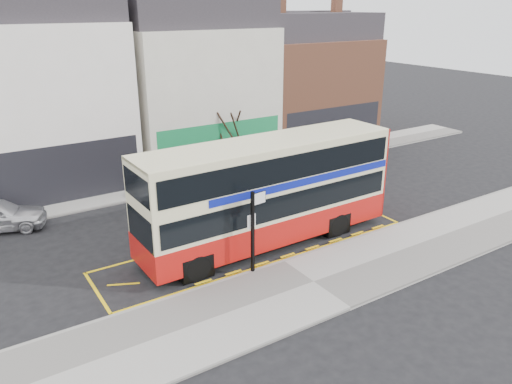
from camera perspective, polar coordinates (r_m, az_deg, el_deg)
ground at (r=20.74m, az=2.57°, el=-7.77°), size 120.00×120.00×0.00m
pavement at (r=19.12m, az=6.60°, el=-10.30°), size 40.00×4.00×0.15m
kerb at (r=20.43m, az=3.18°, el=-8.01°), size 40.00×0.15×0.15m
far_pavement at (r=29.59m, az=-9.78°, el=1.06°), size 50.00×3.00×0.15m
road_markings at (r=21.91m, az=0.15°, el=-6.09°), size 14.00×3.40×0.01m
terrace_left at (r=30.58m, az=-23.12°, el=10.53°), size 8.00×8.01×11.80m
terrace_green_shop at (r=33.32m, az=-7.47°, el=12.26°), size 9.00×8.01×11.30m
terrace_right at (r=38.08m, az=5.16°, el=12.64°), size 9.00×8.01×10.30m
double_decker_bus at (r=21.25m, az=1.47°, el=0.17°), size 11.59×2.85×4.62m
bus_stop_post at (r=18.79m, az=-0.25°, el=-3.74°), size 0.82×0.17×3.29m
car_grey at (r=27.68m, az=-7.38°, el=1.25°), size 4.65×2.28×1.47m
car_white at (r=31.74m, az=4.80°, el=3.77°), size 4.77×2.43×1.33m
street_tree_right at (r=30.56m, az=-3.32°, el=8.41°), size 2.30×2.30×4.96m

